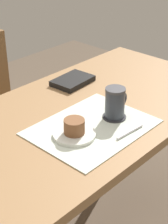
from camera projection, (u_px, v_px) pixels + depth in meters
name	position (u px, v px, depth m)	size (l,w,h in m)	color
dining_table	(83.00, 128.00, 1.51)	(1.36, 0.70, 0.75)	#997047
placemat	(92.00, 127.00, 1.35)	(0.43, 0.33, 0.00)	silver
pastry_plate	(74.00, 134.00, 1.30)	(0.15, 0.15, 0.01)	silver
pastry	(74.00, 126.00, 1.28)	(0.07, 0.07, 0.05)	brown
coffee_coaster	(114.00, 117.00, 1.41)	(0.09, 0.09, 0.01)	#232328
coffee_mug	(115.00, 102.00, 1.38)	(0.11, 0.07, 0.12)	#2D333D
teaspoon	(130.00, 132.00, 1.31)	(0.01, 0.01, 0.13)	silver
small_book	(73.00, 81.00, 1.68)	(0.18, 0.12, 0.02)	black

